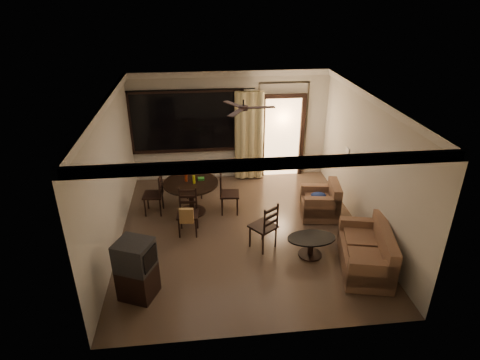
{
  "coord_description": "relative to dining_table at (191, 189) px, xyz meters",
  "views": [
    {
      "loc": [
        -0.85,
        -7.0,
        4.64
      ],
      "look_at": [
        -0.04,
        0.2,
        1.11
      ],
      "focal_mm": 30.0,
      "sensor_mm": 36.0,
      "label": 1
    }
  ],
  "objects": [
    {
      "name": "dining_chair_west",
      "position": [
        -0.84,
        0.07,
        -0.31
      ],
      "size": [
        0.46,
        0.46,
        0.95
      ],
      "rotation": [
        0.0,
        0.0,
        -1.66
      ],
      "color": "black",
      "rests_on": "ground"
    },
    {
      "name": "dining_chair_north",
      "position": [
        0.07,
        0.78,
        -0.31
      ],
      "size": [
        0.46,
        0.46,
        0.95
      ],
      "rotation": [
        0.0,
        0.0,
        3.05
      ],
      "color": "black",
      "rests_on": "ground"
    },
    {
      "name": "dining_table",
      "position": [
        0.0,
        0.0,
        0.0
      ],
      "size": [
        1.21,
        1.21,
        0.97
      ],
      "rotation": [
        0.0,
        0.0,
        -0.09
      ],
      "color": "black",
      "rests_on": "ground"
    },
    {
      "name": "side_chair",
      "position": [
        1.37,
        -1.51,
        -0.3
      ],
      "size": [
        0.61,
        0.61,
        0.99
      ],
      "rotation": [
        0.0,
        0.0,
        3.78
      ],
      "color": "black",
      "rests_on": "ground"
    },
    {
      "name": "ground",
      "position": [
        1.05,
        -0.94,
        -0.59
      ],
      "size": [
        5.5,
        5.5,
        0.0
      ],
      "primitive_type": "plane",
      "color": "#7F6651",
      "rests_on": "ground"
    },
    {
      "name": "dining_chair_east",
      "position": [
        0.83,
        -0.08,
        -0.31
      ],
      "size": [
        0.46,
        0.46,
        0.95
      ],
      "rotation": [
        0.0,
        0.0,
        1.48
      ],
      "color": "black",
      "rests_on": "ground"
    },
    {
      "name": "tv_cabinet",
      "position": [
        -0.88,
        -2.62,
        -0.07
      ],
      "size": [
        0.69,
        0.67,
        1.05
      ],
      "rotation": [
        0.0,
        0.0,
        -0.41
      ],
      "color": "black",
      "rests_on": "ground"
    },
    {
      "name": "armchair",
      "position": [
        2.85,
        -0.49,
        -0.27
      ],
      "size": [
        0.89,
        0.89,
        0.78
      ],
      "rotation": [
        0.0,
        0.0,
        -0.15
      ],
      "color": "#4C3123",
      "rests_on": "ground"
    },
    {
      "name": "sofa",
      "position": [
        3.13,
        -2.36,
        -0.28
      ],
      "size": [
        1.11,
        1.64,
        0.8
      ],
      "rotation": [
        0.0,
        0.0,
        -0.23
      ],
      "color": "#4C3123",
      "rests_on": "ground"
    },
    {
      "name": "room_shell",
      "position": [
        1.64,
        0.83,
        1.24
      ],
      "size": [
        5.5,
        6.7,
        5.5
      ],
      "color": "beige",
      "rests_on": "ground"
    },
    {
      "name": "dining_chair_south",
      "position": [
        -0.08,
        -0.85,
        -0.29
      ],
      "size": [
        0.46,
        0.51,
        0.95
      ],
      "rotation": [
        0.0,
        0.0,
        -0.09
      ],
      "color": "black",
      "rests_on": "ground"
    },
    {
      "name": "coffee_table",
      "position": [
        2.22,
        -1.87,
        -0.33
      ],
      "size": [
        0.91,
        0.55,
        0.4
      ],
      "rotation": [
        0.0,
        0.0,
        0.24
      ],
      "color": "black",
      "rests_on": "ground"
    }
  ]
}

